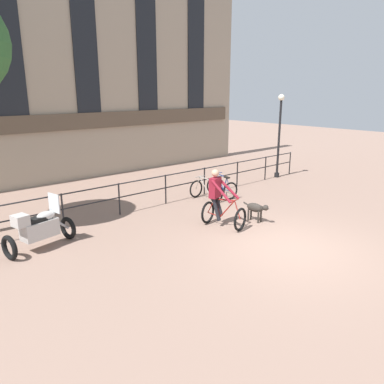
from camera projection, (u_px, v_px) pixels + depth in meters
name	position (u px, v px, depth m)	size (l,w,h in m)	color
ground_plane	(289.00, 248.00, 9.59)	(60.00, 60.00, 0.00)	#8E7060
canal_railing	(166.00, 184.00, 13.18)	(15.05, 0.05, 1.05)	#232326
building_facade	(83.00, 59.00, 16.20)	(18.00, 0.72, 10.45)	gray
cyclist_with_bike	(220.00, 201.00, 10.97)	(0.94, 1.30, 1.70)	black
dog	(256.00, 208.00, 11.42)	(0.29, 0.94, 0.60)	#332D28
parked_motorcycle	(39.00, 228.00, 9.41)	(1.84, 0.98, 1.35)	black
parked_bicycle_near_lamp	(206.00, 191.00, 13.66)	(0.72, 1.15, 0.86)	black
parked_bicycle_mid_left	(222.00, 187.00, 14.18)	(0.83, 1.20, 0.86)	black
street_lamp	(279.00, 131.00, 16.86)	(0.28, 0.28, 3.74)	black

